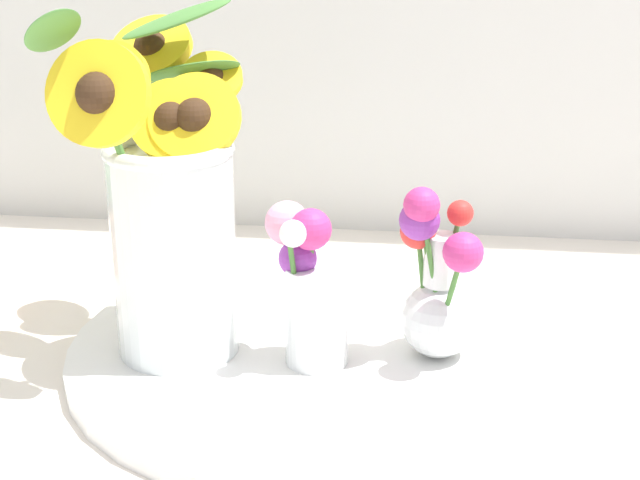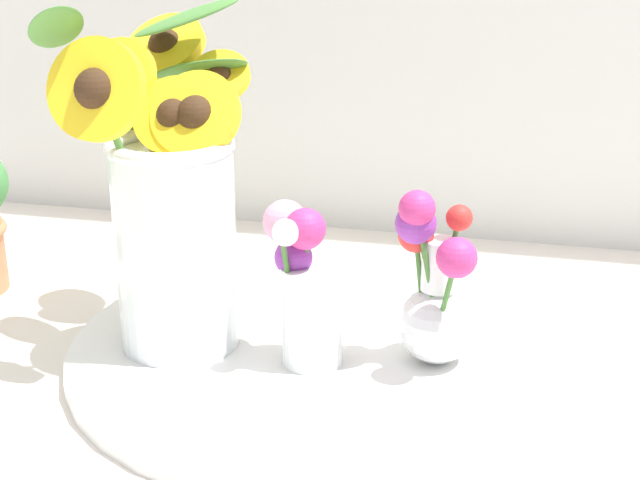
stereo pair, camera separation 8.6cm
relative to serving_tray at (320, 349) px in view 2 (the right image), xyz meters
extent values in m
plane|color=silver|center=(-0.02, -0.03, -0.01)|extent=(6.00, 6.00, 0.00)
cylinder|color=white|center=(0.00, 0.00, 0.00)|extent=(0.50, 0.50, 0.02)
cylinder|color=silver|center=(-0.14, -0.03, 0.11)|extent=(0.12, 0.12, 0.20)
torus|color=silver|center=(-0.14, -0.03, 0.21)|extent=(0.12, 0.12, 0.01)
cylinder|color=#427533|center=(-0.16, -0.01, 0.15)|extent=(0.08, 0.01, 0.21)
cylinder|color=yellow|center=(-0.20, 0.00, 0.26)|extent=(0.11, 0.06, 0.10)
sphere|color=#382314|center=(-0.20, 0.00, 0.26)|extent=(0.04, 0.04, 0.04)
cylinder|color=#427533|center=(-0.15, -0.06, 0.16)|extent=(0.05, 0.07, 0.22)
cylinder|color=yellow|center=(-0.18, -0.09, 0.27)|extent=(0.10, 0.04, 0.10)
sphere|color=#382314|center=(-0.18, -0.09, 0.27)|extent=(0.04, 0.04, 0.04)
cylinder|color=#427533|center=(-0.16, 0.04, 0.16)|extent=(0.04, 0.08, 0.24)
cylinder|color=yellow|center=(-0.18, 0.08, 0.29)|extent=(0.09, 0.07, 0.07)
sphere|color=#382314|center=(-0.18, 0.08, 0.29)|extent=(0.04, 0.04, 0.04)
cylinder|color=#427533|center=(-0.11, -0.02, 0.14)|extent=(0.01, 0.01, 0.20)
cylinder|color=yellow|center=(-0.11, -0.02, 0.24)|extent=(0.09, 0.06, 0.08)
sphere|color=#382314|center=(-0.11, -0.02, 0.24)|extent=(0.04, 0.04, 0.04)
cylinder|color=#427533|center=(-0.13, 0.02, 0.15)|extent=(0.03, 0.06, 0.22)
cylinder|color=yellow|center=(-0.11, 0.04, 0.26)|extent=(0.07, 0.05, 0.05)
sphere|color=#382314|center=(-0.11, 0.04, 0.26)|extent=(0.03, 0.03, 0.03)
cylinder|color=#427533|center=(-0.13, -0.02, 0.15)|extent=(0.01, 0.01, 0.18)
cylinder|color=yellow|center=(-0.13, -0.02, 0.24)|extent=(0.08, 0.05, 0.07)
sphere|color=#382314|center=(-0.13, -0.02, 0.24)|extent=(0.03, 0.03, 0.03)
ellipsoid|color=#477F38|center=(-0.14, 0.05, 0.32)|extent=(0.12, 0.06, 0.05)
ellipsoid|color=#477F38|center=(-0.22, -0.08, 0.32)|extent=(0.09, 0.12, 0.06)
ellipsoid|color=#477F38|center=(-0.13, 0.05, 0.27)|extent=(0.11, 0.05, 0.05)
cylinder|color=white|center=(0.00, -0.04, 0.06)|extent=(0.06, 0.06, 0.10)
cylinder|color=#427533|center=(-0.02, -0.04, 0.09)|extent=(0.03, 0.02, 0.09)
sphere|color=pink|center=(-0.03, -0.03, 0.14)|extent=(0.04, 0.04, 0.04)
cylinder|color=#427533|center=(-0.01, -0.06, 0.10)|extent=(0.01, 0.02, 0.10)
sphere|color=white|center=(-0.02, -0.07, 0.15)|extent=(0.02, 0.02, 0.02)
cylinder|color=#427533|center=(0.00, -0.04, 0.09)|extent=(0.01, 0.02, 0.11)
sphere|color=#C6337A|center=(0.00, -0.05, 0.15)|extent=(0.04, 0.04, 0.04)
cylinder|color=#427533|center=(-0.01, -0.05, 0.07)|extent=(0.02, 0.02, 0.08)
sphere|color=purple|center=(-0.02, -0.04, 0.11)|extent=(0.04, 0.04, 0.04)
cylinder|color=#427533|center=(-0.01, -0.03, 0.08)|extent=(0.02, 0.01, 0.10)
sphere|color=red|center=(-0.02, -0.03, 0.13)|extent=(0.03, 0.03, 0.03)
sphere|color=white|center=(0.12, -0.01, 0.04)|extent=(0.07, 0.07, 0.07)
cylinder|color=white|center=(0.12, -0.01, 0.11)|extent=(0.03, 0.03, 0.05)
cylinder|color=#427533|center=(0.12, 0.00, 0.10)|extent=(0.02, 0.01, 0.10)
sphere|color=red|center=(0.13, 0.00, 0.15)|extent=(0.02, 0.02, 0.02)
cylinder|color=#427533|center=(0.10, -0.01, 0.08)|extent=(0.02, 0.01, 0.10)
sphere|color=red|center=(0.09, -0.01, 0.13)|extent=(0.03, 0.03, 0.03)
cylinder|color=#427533|center=(0.11, -0.02, 0.10)|extent=(0.03, 0.01, 0.09)
sphere|color=purple|center=(0.10, -0.02, 0.15)|extent=(0.04, 0.04, 0.04)
cylinder|color=#427533|center=(0.11, -0.02, 0.10)|extent=(0.03, 0.02, 0.12)
sphere|color=#C6337A|center=(0.10, -0.03, 0.17)|extent=(0.03, 0.03, 0.03)
cylinder|color=#427533|center=(0.13, -0.04, 0.08)|extent=(0.02, 0.03, 0.09)
sphere|color=#C6337A|center=(0.14, -0.05, 0.13)|extent=(0.04, 0.04, 0.04)
camera|label=1|loc=(0.10, -0.80, 0.41)|focal=50.00mm
camera|label=2|loc=(0.19, -0.79, 0.41)|focal=50.00mm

